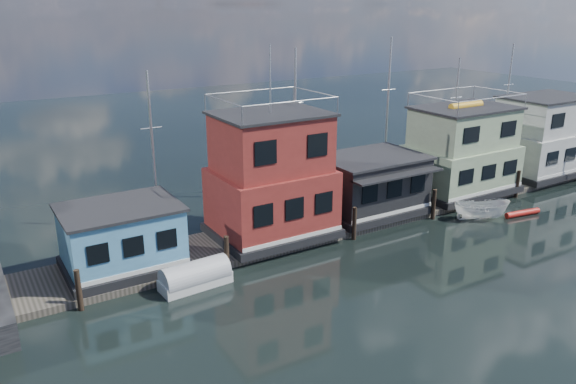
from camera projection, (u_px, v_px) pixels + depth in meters
ground at (515, 281)px, 30.75m from camera, size 160.00×160.00×0.00m
dock at (374, 212)px, 40.41m from camera, size 48.00×5.00×0.40m
houseboat_blue at (122, 238)px, 30.91m from camera, size 6.40×4.90×3.66m
houseboat_red at (271, 179)px, 34.99m from camera, size 7.40×5.90×11.86m
houseboat_dark at (370, 184)px, 39.44m from camera, size 7.40×6.10×4.06m
houseboat_green at (461, 152)px, 43.53m from camera, size 8.40×5.90×7.03m
houseboat_white at (543, 137)px, 48.46m from camera, size 8.40×5.90×6.66m
pilings at (398, 213)px, 37.69m from camera, size 42.28×0.28×2.20m
background_masts at (375, 118)px, 45.91m from camera, size 36.40×0.16×12.00m
tarp_runabout at (195, 277)px, 30.03m from camera, size 3.90×1.77×1.55m
motorboat at (481, 210)px, 39.32m from camera, size 4.04×3.25×1.49m
red_kayak at (522, 213)px, 40.20m from camera, size 2.95×0.85×0.43m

